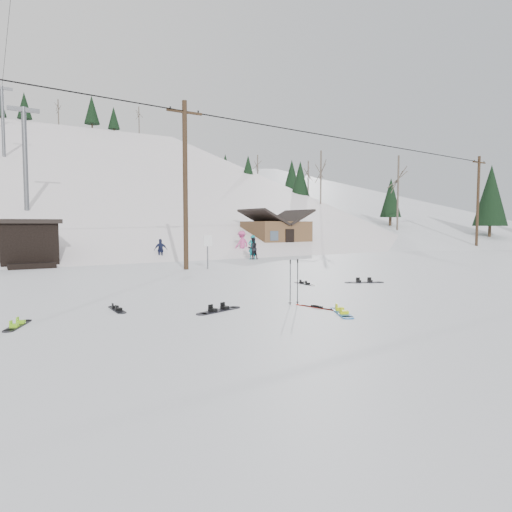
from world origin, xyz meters
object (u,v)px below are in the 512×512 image
cabin (276,235)px  hero_snowboard (342,312)px  utility_pole (185,183)px  hero_skis (317,307)px

cabin → hero_snowboard: 27.67m
utility_pole → hero_snowboard: (-1.38, -13.60, -4.65)m
cabin → utility_pole: bearing=-142.4°
cabin → hero_skis: bearing=-122.6°
utility_pole → hero_skis: bearing=-96.6°
hero_snowboard → cabin: bearing=-1.8°
utility_pole → cabin: 16.71m
hero_snowboard → hero_skis: (-0.07, 0.97, -0.01)m
utility_pole → hero_snowboard: size_ratio=5.94×
hero_snowboard → hero_skis: bearing=33.9°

